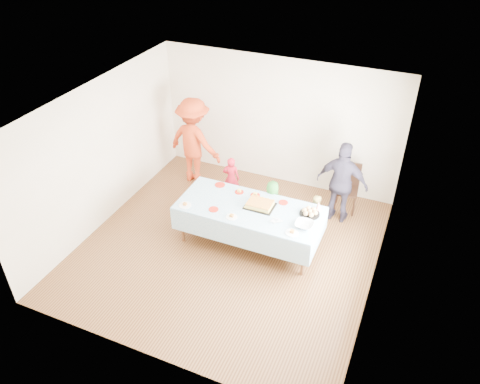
# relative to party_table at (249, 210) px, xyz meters

# --- Properties ---
(ground) EXTENTS (5.00, 5.00, 0.00)m
(ground) POSITION_rel_party_table_xyz_m (-0.28, -0.27, -0.72)
(ground) COLOR #482A14
(ground) RESTS_ON ground
(room_walls) EXTENTS (5.04, 5.04, 2.72)m
(room_walls) POSITION_rel_party_table_xyz_m (-0.23, -0.26, 1.05)
(room_walls) COLOR beige
(room_walls) RESTS_ON ground
(party_table) EXTENTS (2.50, 1.10, 0.78)m
(party_table) POSITION_rel_party_table_xyz_m (0.00, 0.00, 0.00)
(party_table) COLOR #52311C
(party_table) RESTS_ON ground
(birthday_cake) EXTENTS (0.50, 0.39, 0.09)m
(birthday_cake) POSITION_rel_party_table_xyz_m (0.15, 0.10, 0.10)
(birthday_cake) COLOR black
(birthday_cake) RESTS_ON party_table
(rolls_tray) EXTENTS (0.35, 0.35, 0.10)m
(rolls_tray) POSITION_rel_party_table_xyz_m (1.00, 0.22, 0.10)
(rolls_tray) COLOR black
(rolls_tray) RESTS_ON party_table
(punch_bowl) EXTENTS (0.31, 0.31, 0.07)m
(punch_bowl) POSITION_rel_party_table_xyz_m (1.02, -0.14, 0.09)
(punch_bowl) COLOR silver
(punch_bowl) RESTS_ON party_table
(party_hat) EXTENTS (0.10, 0.10, 0.18)m
(party_hat) POSITION_rel_party_table_xyz_m (1.10, 0.39, 0.14)
(party_hat) COLOR white
(party_hat) RESTS_ON party_table
(fork_pile) EXTENTS (0.24, 0.18, 0.07)m
(fork_pile) POSITION_rel_party_table_xyz_m (0.55, -0.23, 0.09)
(fork_pile) COLOR white
(fork_pile) RESTS_ON party_table
(plate_red_far_a) EXTENTS (0.19, 0.19, 0.01)m
(plate_red_far_a) POSITION_rel_party_table_xyz_m (-0.77, 0.43, 0.06)
(plate_red_far_a) COLOR red
(plate_red_far_a) RESTS_ON party_table
(plate_red_far_b) EXTENTS (0.16, 0.16, 0.01)m
(plate_red_far_b) POSITION_rel_party_table_xyz_m (-0.35, 0.36, 0.06)
(plate_red_far_b) COLOR red
(plate_red_far_b) RESTS_ON party_table
(plate_red_far_c) EXTENTS (0.17, 0.17, 0.01)m
(plate_red_far_c) POSITION_rel_party_table_xyz_m (-0.04, 0.38, 0.06)
(plate_red_far_c) COLOR red
(plate_red_far_c) RESTS_ON party_table
(plate_red_far_d) EXTENTS (0.16, 0.16, 0.01)m
(plate_red_far_d) POSITION_rel_party_table_xyz_m (0.49, 0.36, 0.06)
(plate_red_far_d) COLOR red
(plate_red_far_d) RESTS_ON party_table
(plate_red_near) EXTENTS (0.17, 0.17, 0.01)m
(plate_red_near) POSITION_rel_party_table_xyz_m (-0.54, -0.30, 0.06)
(plate_red_near) COLOR red
(plate_red_near) RESTS_ON party_table
(plate_white_left) EXTENTS (0.22, 0.22, 0.01)m
(plate_white_left) POSITION_rel_party_table_xyz_m (-1.05, -0.39, 0.06)
(plate_white_left) COLOR white
(plate_white_left) RESTS_ON party_table
(plate_white_mid) EXTENTS (0.19, 0.19, 0.01)m
(plate_white_mid) POSITION_rel_party_table_xyz_m (-0.17, -0.37, 0.06)
(plate_white_mid) COLOR white
(plate_white_mid) RESTS_ON party_table
(plate_white_right) EXTENTS (0.21, 0.21, 0.01)m
(plate_white_right) POSITION_rel_party_table_xyz_m (0.89, -0.37, 0.06)
(plate_white_right) COLOR white
(plate_white_right) RESTS_ON party_table
(dining_chair) EXTENTS (0.46, 0.46, 0.97)m
(dining_chair) POSITION_rel_party_table_xyz_m (1.35, 1.77, -0.19)
(dining_chair) COLOR black
(dining_chair) RESTS_ON ground
(toddler_left) EXTENTS (0.38, 0.28, 0.94)m
(toddler_left) POSITION_rel_party_table_xyz_m (-0.87, 1.17, -0.26)
(toddler_left) COLOR red
(toddler_left) RESTS_ON ground
(toddler_mid) EXTENTS (0.55, 0.45, 0.96)m
(toddler_mid) POSITION_rel_party_table_xyz_m (0.19, 0.63, -0.24)
(toddler_mid) COLOR #297A28
(toddler_mid) RESTS_ON ground
(toddler_right) EXTENTS (0.48, 0.43, 0.81)m
(toddler_right) POSITION_rel_party_table_xyz_m (0.97, 0.74, -0.32)
(toddler_right) COLOR #D0BD61
(toddler_right) RESTS_ON ground
(adult_left) EXTENTS (1.31, 0.88, 1.88)m
(adult_left) POSITION_rel_party_table_xyz_m (-1.86, 1.50, 0.21)
(adult_left) COLOR #BF3917
(adult_left) RESTS_ON ground
(adult_right) EXTENTS (0.99, 0.47, 1.64)m
(adult_right) POSITION_rel_party_table_xyz_m (1.30, 1.32, 0.10)
(adult_right) COLOR #2D2837
(adult_right) RESTS_ON ground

